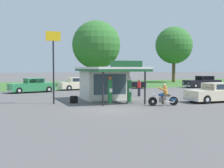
{
  "coord_description": "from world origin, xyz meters",
  "views": [
    {
      "loc": [
        -7.06,
        -18.6,
        2.73
      ],
      "look_at": [
        1.73,
        4.6,
        1.4
      ],
      "focal_mm": 49.26,
      "sensor_mm": 36.0,
      "label": 1
    }
  ],
  "objects_px": {
    "gas_pump_offside": "(129,91)",
    "parked_car_back_row_far_left": "(124,83)",
    "parked_car_back_row_far_right": "(32,86)",
    "motorcycle_with_rider": "(164,97)",
    "roadside_pole_sign": "(53,55)",
    "parked_car_back_row_centre": "(80,84)",
    "bystander_admiring_sedan": "(139,87)",
    "featured_classic_sedan": "(217,93)",
    "gas_pump_nearside": "(110,91)",
    "spare_tire_stack": "(74,100)",
    "parked_car_back_row_left": "(203,82)"
  },
  "relations": [
    {
      "from": "gas_pump_nearside",
      "to": "bystander_admiring_sedan",
      "type": "distance_m",
      "value": 6.93
    },
    {
      "from": "gas_pump_offside",
      "to": "featured_classic_sedan",
      "type": "relative_size",
      "value": 0.39
    },
    {
      "from": "parked_car_back_row_centre",
      "to": "parked_car_back_row_far_left",
      "type": "distance_m",
      "value": 6.16
    },
    {
      "from": "motorcycle_with_rider",
      "to": "bystander_admiring_sedan",
      "type": "bearing_deg",
      "value": 78.05
    },
    {
      "from": "parked_car_back_row_far_left",
      "to": "motorcycle_with_rider",
      "type": "bearing_deg",
      "value": -104.28
    },
    {
      "from": "parked_car_back_row_centre",
      "to": "bystander_admiring_sedan",
      "type": "distance_m",
      "value": 10.86
    },
    {
      "from": "spare_tire_stack",
      "to": "featured_classic_sedan",
      "type": "bearing_deg",
      "value": -16.28
    },
    {
      "from": "gas_pump_offside",
      "to": "featured_classic_sedan",
      "type": "distance_m",
      "value": 7.12
    },
    {
      "from": "parked_car_back_row_left",
      "to": "parked_car_back_row_centre",
      "type": "xyz_separation_m",
      "value": [
        -16.93,
        1.76,
        -0.03
      ]
    },
    {
      "from": "featured_classic_sedan",
      "to": "parked_car_back_row_far_right",
      "type": "height_order",
      "value": "parked_car_back_row_far_right"
    },
    {
      "from": "parked_car_back_row_centre",
      "to": "spare_tire_stack",
      "type": "height_order",
      "value": "parked_car_back_row_centre"
    },
    {
      "from": "gas_pump_offside",
      "to": "parked_car_back_row_far_left",
      "type": "distance_m",
      "value": 17.05
    },
    {
      "from": "featured_classic_sedan",
      "to": "parked_car_back_row_left",
      "type": "relative_size",
      "value": 0.94
    },
    {
      "from": "motorcycle_with_rider",
      "to": "gas_pump_offside",
      "type": "bearing_deg",
      "value": 127.42
    },
    {
      "from": "gas_pump_offside",
      "to": "parked_car_back_row_far_right",
      "type": "xyz_separation_m",
      "value": [
        -5.82,
        13.16,
        -0.22
      ]
    },
    {
      "from": "gas_pump_nearside",
      "to": "spare_tire_stack",
      "type": "bearing_deg",
      "value": 145.36
    },
    {
      "from": "parked_car_back_row_far_right",
      "to": "gas_pump_nearside",
      "type": "bearing_deg",
      "value": -72.12
    },
    {
      "from": "gas_pump_offside",
      "to": "parked_car_back_row_far_right",
      "type": "bearing_deg",
      "value": 113.87
    },
    {
      "from": "gas_pump_nearside",
      "to": "motorcycle_with_rider",
      "type": "relative_size",
      "value": 0.95
    },
    {
      "from": "featured_classic_sedan",
      "to": "spare_tire_stack",
      "type": "height_order",
      "value": "featured_classic_sedan"
    },
    {
      "from": "motorcycle_with_rider",
      "to": "parked_car_back_row_far_left",
      "type": "height_order",
      "value": "motorcycle_with_rider"
    },
    {
      "from": "featured_classic_sedan",
      "to": "motorcycle_with_rider",
      "type": "bearing_deg",
      "value": -172.57
    },
    {
      "from": "gas_pump_offside",
      "to": "parked_car_back_row_left",
      "type": "xyz_separation_m",
      "value": [
        17.09,
        13.64,
        -0.21
      ]
    },
    {
      "from": "featured_classic_sedan",
      "to": "parked_car_back_row_centre",
      "type": "bearing_deg",
      "value": 111.82
    },
    {
      "from": "bystander_admiring_sedan",
      "to": "spare_tire_stack",
      "type": "relative_size",
      "value": 2.67
    },
    {
      "from": "gas_pump_offside",
      "to": "parked_car_back_row_far_right",
      "type": "distance_m",
      "value": 14.39
    },
    {
      "from": "featured_classic_sedan",
      "to": "spare_tire_stack",
      "type": "relative_size",
      "value": 8.59
    },
    {
      "from": "parked_car_back_row_far_left",
      "to": "spare_tire_stack",
      "type": "distance_m",
      "value": 17.52
    },
    {
      "from": "gas_pump_offside",
      "to": "parked_car_back_row_left",
      "type": "relative_size",
      "value": 0.37
    },
    {
      "from": "parked_car_back_row_left",
      "to": "gas_pump_offside",
      "type": "bearing_deg",
      "value": -141.4
    },
    {
      "from": "gas_pump_nearside",
      "to": "parked_car_back_row_far_left",
      "type": "height_order",
      "value": "gas_pump_nearside"
    },
    {
      "from": "parked_car_back_row_centre",
      "to": "gas_pump_nearside",
      "type": "bearing_deg",
      "value": -96.42
    },
    {
      "from": "featured_classic_sedan",
      "to": "bystander_admiring_sedan",
      "type": "xyz_separation_m",
      "value": [
        -3.71,
        6.54,
        0.15
      ]
    },
    {
      "from": "parked_car_back_row_far_right",
      "to": "parked_car_back_row_left",
      "type": "bearing_deg",
      "value": 1.22
    },
    {
      "from": "roadside_pole_sign",
      "to": "parked_car_back_row_far_right",
      "type": "bearing_deg",
      "value": 91.71
    },
    {
      "from": "parked_car_back_row_left",
      "to": "spare_tire_stack",
      "type": "relative_size",
      "value": 9.15
    },
    {
      "from": "featured_classic_sedan",
      "to": "roadside_pole_sign",
      "type": "height_order",
      "value": "roadside_pole_sign"
    },
    {
      "from": "bystander_admiring_sedan",
      "to": "parked_car_back_row_centre",
      "type": "bearing_deg",
      "value": 106.45
    },
    {
      "from": "parked_car_back_row_far_right",
      "to": "parked_car_back_row_centre",
      "type": "bearing_deg",
      "value": 20.64
    },
    {
      "from": "gas_pump_nearside",
      "to": "bystander_admiring_sedan",
      "type": "height_order",
      "value": "gas_pump_nearside"
    },
    {
      "from": "gas_pump_offside",
      "to": "parked_car_back_row_centre",
      "type": "bearing_deg",
      "value": 89.42
    },
    {
      "from": "gas_pump_offside",
      "to": "parked_car_back_row_far_left",
      "type": "bearing_deg",
      "value": 68.3
    },
    {
      "from": "bystander_admiring_sedan",
      "to": "parked_car_back_row_far_left",
      "type": "bearing_deg",
      "value": 74.2
    },
    {
      "from": "gas_pump_offside",
      "to": "spare_tire_stack",
      "type": "bearing_deg",
      "value": 157.49
    },
    {
      "from": "motorcycle_with_rider",
      "to": "gas_pump_nearside",
      "type": "bearing_deg",
      "value": 145.82
    },
    {
      "from": "parked_car_back_row_centre",
      "to": "roadside_pole_sign",
      "type": "height_order",
      "value": "roadside_pole_sign"
    },
    {
      "from": "parked_car_back_row_centre",
      "to": "roadside_pole_sign",
      "type": "xyz_separation_m",
      "value": [
        -5.63,
        -13.77,
        2.96
      ]
    },
    {
      "from": "spare_tire_stack",
      "to": "bystander_admiring_sedan",
      "type": "bearing_deg",
      "value": 25.08
    },
    {
      "from": "motorcycle_with_rider",
      "to": "spare_tire_stack",
      "type": "height_order",
      "value": "motorcycle_with_rider"
    },
    {
      "from": "motorcycle_with_rider",
      "to": "roadside_pole_sign",
      "type": "bearing_deg",
      "value": 151.69
    }
  ]
}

